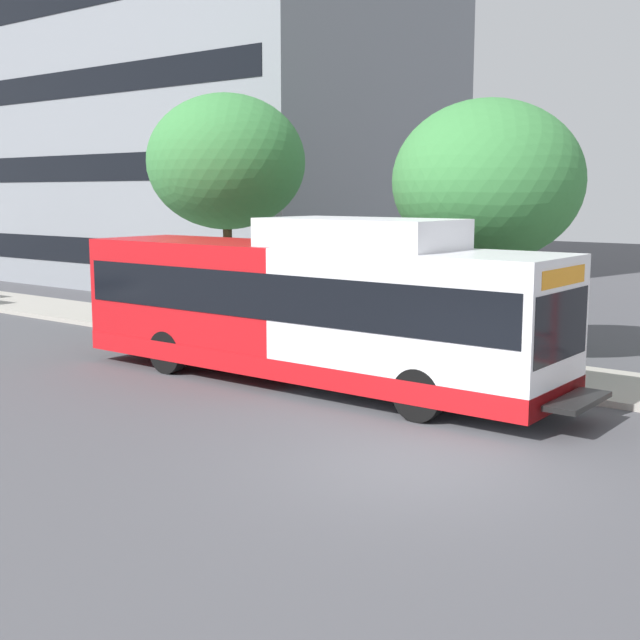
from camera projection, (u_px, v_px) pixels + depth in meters
ground_plane at (87, 393)px, 17.65m from camera, size 120.00×120.00×0.00m
sidewalk_curb at (357, 351)px, 21.89m from camera, size 3.00×56.00×0.14m
transit_bus at (308, 307)px, 18.21m from camera, size 2.58×12.25×3.65m
street_tree_near_stop at (488, 181)px, 20.18m from camera, size 4.60×4.60×6.26m
street_tree_mid_block at (226, 162)px, 25.37m from camera, size 4.79×4.79×6.99m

